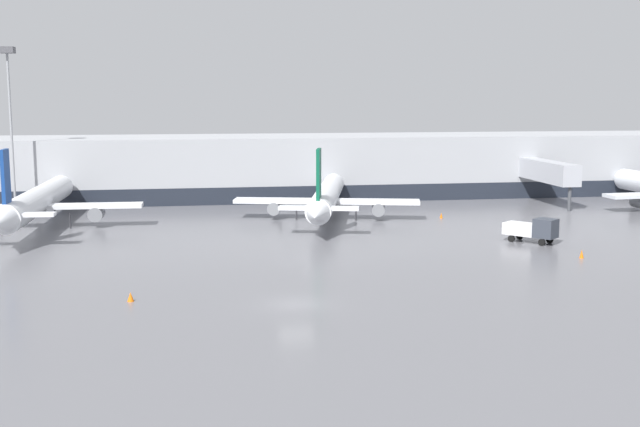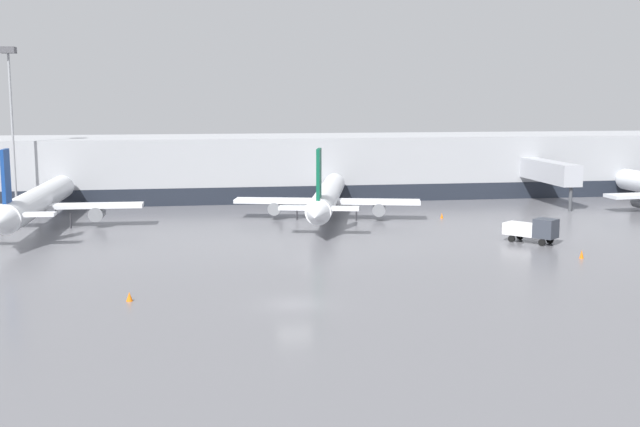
{
  "view_description": "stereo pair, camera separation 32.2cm",
  "coord_description": "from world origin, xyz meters",
  "px_view_note": "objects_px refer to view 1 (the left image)",
  "views": [
    {
      "loc": [
        -7.5,
        -55.81,
        14.92
      ],
      "look_at": [
        5.74,
        23.81,
        3.0
      ],
      "focal_mm": 45.0,
      "sensor_mm": 36.0,
      "label": 1
    },
    {
      "loc": [
        -7.18,
        -55.86,
        14.92
      ],
      "look_at": [
        5.74,
        23.81,
        3.0
      ],
      "focal_mm": 45.0,
      "sensor_mm": 36.0,
      "label": 2
    }
  ],
  "objects_px": {
    "parked_jet_2": "(326,197)",
    "service_truck_0": "(533,229)",
    "traffic_cone_0": "(441,215)",
    "apron_light_mast_1": "(9,85)",
    "traffic_cone_1": "(582,254)",
    "traffic_cone_2": "(131,297)",
    "parked_jet_1": "(36,202)"
  },
  "relations": [
    {
      "from": "parked_jet_2",
      "to": "service_truck_0",
      "type": "relative_size",
      "value": 6.46
    },
    {
      "from": "traffic_cone_0",
      "to": "apron_light_mast_1",
      "type": "bearing_deg",
      "value": 165.63
    },
    {
      "from": "traffic_cone_1",
      "to": "traffic_cone_2",
      "type": "height_order",
      "value": "traffic_cone_1"
    },
    {
      "from": "parked_jet_2",
      "to": "traffic_cone_0",
      "type": "relative_size",
      "value": 52.96
    },
    {
      "from": "traffic_cone_1",
      "to": "traffic_cone_2",
      "type": "relative_size",
      "value": 1.13
    },
    {
      "from": "parked_jet_1",
      "to": "parked_jet_2",
      "type": "height_order",
      "value": "parked_jet_1"
    },
    {
      "from": "parked_jet_1",
      "to": "traffic_cone_1",
      "type": "distance_m",
      "value": 58.87
    },
    {
      "from": "traffic_cone_1",
      "to": "apron_light_mast_1",
      "type": "distance_m",
      "value": 71.47
    },
    {
      "from": "parked_jet_2",
      "to": "service_truck_0",
      "type": "bearing_deg",
      "value": -122.58
    },
    {
      "from": "traffic_cone_0",
      "to": "apron_light_mast_1",
      "type": "relative_size",
      "value": 0.03
    },
    {
      "from": "parked_jet_1",
      "to": "traffic_cone_0",
      "type": "height_order",
      "value": "parked_jet_1"
    },
    {
      "from": "service_truck_0",
      "to": "traffic_cone_1",
      "type": "xyz_separation_m",
      "value": [
        1.24,
        -8.05,
        -1.06
      ]
    },
    {
      "from": "traffic_cone_1",
      "to": "traffic_cone_2",
      "type": "distance_m",
      "value": 41.21
    },
    {
      "from": "service_truck_0",
      "to": "traffic_cone_1",
      "type": "bearing_deg",
      "value": -30.84
    },
    {
      "from": "parked_jet_2",
      "to": "traffic_cone_1",
      "type": "xyz_separation_m",
      "value": [
        19.28,
        -27.01,
        -2.33
      ]
    },
    {
      "from": "traffic_cone_0",
      "to": "traffic_cone_1",
      "type": "bearing_deg",
      "value": -78.49
    },
    {
      "from": "parked_jet_2",
      "to": "traffic_cone_0",
      "type": "bearing_deg",
      "value": -81.85
    },
    {
      "from": "service_truck_0",
      "to": "traffic_cone_1",
      "type": "relative_size",
      "value": 6.9
    },
    {
      "from": "apron_light_mast_1",
      "to": "service_truck_0",
      "type": "bearing_deg",
      "value": -28.77
    },
    {
      "from": "traffic_cone_2",
      "to": "apron_light_mast_1",
      "type": "height_order",
      "value": "apron_light_mast_1"
    },
    {
      "from": "traffic_cone_1",
      "to": "traffic_cone_2",
      "type": "xyz_separation_m",
      "value": [
        -40.16,
        -9.27,
        -0.04
      ]
    },
    {
      "from": "apron_light_mast_1",
      "to": "parked_jet_1",
      "type": "bearing_deg",
      "value": -69.45
    },
    {
      "from": "traffic_cone_0",
      "to": "apron_light_mast_1",
      "type": "height_order",
      "value": "apron_light_mast_1"
    },
    {
      "from": "parked_jet_2",
      "to": "traffic_cone_1",
      "type": "relative_size",
      "value": 44.56
    },
    {
      "from": "traffic_cone_1",
      "to": "apron_light_mast_1",
      "type": "height_order",
      "value": "apron_light_mast_1"
    },
    {
      "from": "parked_jet_2",
      "to": "parked_jet_1",
      "type": "bearing_deg",
      "value": 105.72
    },
    {
      "from": "service_truck_0",
      "to": "apron_light_mast_1",
      "type": "height_order",
      "value": "apron_light_mast_1"
    },
    {
      "from": "apron_light_mast_1",
      "to": "traffic_cone_0",
      "type": "bearing_deg",
      "value": -14.37
    },
    {
      "from": "service_truck_0",
      "to": "apron_light_mast_1",
      "type": "relative_size",
      "value": 0.26
    },
    {
      "from": "parked_jet_2",
      "to": "traffic_cone_2",
      "type": "relative_size",
      "value": 50.15
    },
    {
      "from": "parked_jet_1",
      "to": "apron_light_mast_1",
      "type": "distance_m",
      "value": 19.28
    },
    {
      "from": "traffic_cone_0",
      "to": "traffic_cone_1",
      "type": "xyz_separation_m",
      "value": [
        5.22,
        -25.61,
        0.06
      ]
    }
  ]
}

